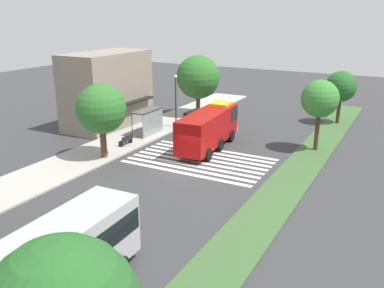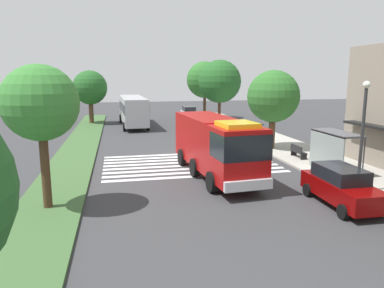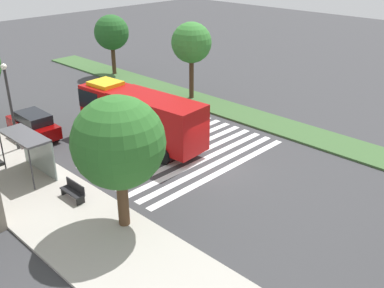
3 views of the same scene
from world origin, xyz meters
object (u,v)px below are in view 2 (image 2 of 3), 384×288
transit_bus (133,109)px  fire_truck (217,144)px  sidewalk_tree_center (273,97)px  parked_car_mid (341,186)px  street_lamp (363,127)px  sidewalk_tree_west (220,82)px  median_tree_west (40,104)px  bench_near_shelter (298,151)px  sidewalk_tree_far_west (205,80)px  median_tree_far_west (90,88)px  bus_stop_shelter (331,144)px  parked_car_west (189,112)px

transit_bus → fire_truck: bearing=-173.0°
transit_bus → sidewalk_tree_center: size_ratio=1.87×
parked_car_mid → street_lamp: 3.34m
sidewalk_tree_west → median_tree_west: 30.01m
bench_near_shelter → sidewalk_tree_center: bearing=-173.5°
fire_truck → sidewalk_tree_far_west: (-29.65, 6.56, 3.42)m
fire_truck → median_tree_far_west: median_tree_far_west is taller
parked_car_mid → transit_bus: size_ratio=0.39×
bus_stop_shelter → sidewalk_tree_west: 23.18m
parked_car_west → street_lamp: 34.49m
parked_car_west → sidewalk_tree_center: (22.97, 2.20, 3.42)m
fire_truck → parked_car_mid: (5.72, 4.36, -1.09)m
median_tree_west → bus_stop_shelter: bearing=100.2°
parked_car_west → sidewalk_tree_west: (7.69, 2.20, 4.41)m
sidewalk_tree_center → parked_car_mid: bearing=-9.9°
sidewalk_tree_far_west → sidewalk_tree_west: 7.48m
fire_truck → transit_bus: size_ratio=0.83×
parked_car_west → sidewalk_tree_center: size_ratio=0.76×
parked_car_west → sidewalk_tree_far_west: sidewalk_tree_far_west is taller
street_lamp → median_tree_far_west: size_ratio=0.85×
fire_truck → median_tree_far_west: (-26.75, -8.80, 2.50)m
fire_truck → sidewalk_tree_west: sidewalk_tree_west is taller
transit_bus → bench_near_shelter: bearing=-154.3°
transit_bus → sidewalk_tree_far_west: size_ratio=1.49×
sidewalk_tree_west → fire_truck: bearing=-16.5°
transit_bus → street_lamp: 29.88m
bus_stop_shelter → street_lamp: bearing=-12.2°
parked_car_west → median_tree_far_west: 14.00m
transit_bus → sidewalk_tree_west: sidewalk_tree_west is taller
sidewalk_tree_west → sidewalk_tree_center: size_ratio=1.23×
bus_stop_shelter → sidewalk_tree_far_west: size_ratio=0.45×
bench_near_shelter → median_tree_west: (6.84, -15.78, 4.15)m
fire_truck → parked_car_mid: 7.28m
street_lamp → median_tree_far_west: bearing=-154.4°
bus_stop_shelter → street_lamp: street_lamp is taller
sidewalk_tree_center → bench_near_shelter: bearing=6.5°
parked_car_west → median_tree_west: bearing=-20.3°
bus_stop_shelter → bench_near_shelter: (-4.00, 0.01, -1.30)m
fire_truck → median_tree_west: size_ratio=1.54×
bench_near_shelter → median_tree_west: bearing=-66.6°
sidewalk_tree_far_west → median_tree_west: sidewalk_tree_far_west is taller
parked_car_mid → sidewalk_tree_center: size_ratio=0.73×
transit_bus → median_tree_west: bearing=167.5°
transit_bus → parked_car_mid: bearing=-166.6°
bench_near_shelter → sidewalk_tree_far_west: 26.84m
parked_car_mid → street_lamp: size_ratio=0.83×
transit_bus → sidewalk_tree_west: size_ratio=1.51×
bench_near_shelter → sidewalk_tree_far_west: size_ratio=0.20×
bus_stop_shelter → median_tree_west: 16.27m
bus_stop_shelter → sidewalk_tree_west: bearing=-179.0°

